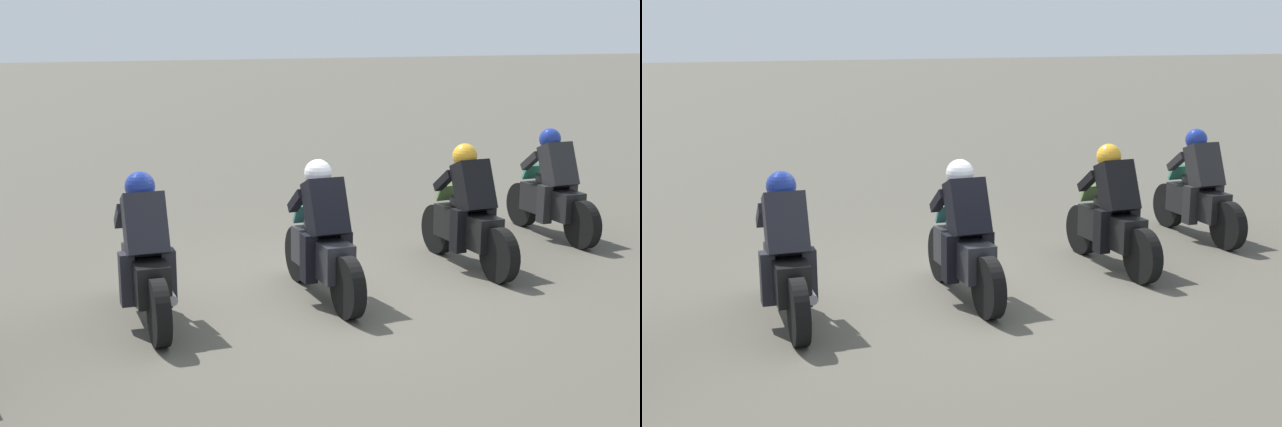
% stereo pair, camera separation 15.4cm
% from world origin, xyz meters
% --- Properties ---
extents(ground_plane, '(120.00, 120.00, 0.00)m').
position_xyz_m(ground_plane, '(0.00, 0.00, 0.00)').
color(ground_plane, '#4C493F').
extents(rider_lane_a, '(2.04, 0.54, 1.51)m').
position_xyz_m(rider_lane_a, '(1.28, -3.90, 0.62)').
color(rider_lane_a, black).
rests_on(rider_lane_a, ground_plane).
extents(rider_lane_b, '(2.04, 0.55, 1.51)m').
position_xyz_m(rider_lane_b, '(0.35, -2.03, 0.62)').
color(rider_lane_b, black).
rests_on(rider_lane_b, ground_plane).
extents(rider_lane_c, '(2.04, 0.54, 1.51)m').
position_xyz_m(rider_lane_c, '(-0.19, 0.06, 0.62)').
color(rider_lane_c, black).
rests_on(rider_lane_c, ground_plane).
extents(rider_lane_d, '(2.04, 0.54, 1.51)m').
position_xyz_m(rider_lane_d, '(-0.29, 1.97, 0.62)').
color(rider_lane_d, black).
rests_on(rider_lane_d, ground_plane).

